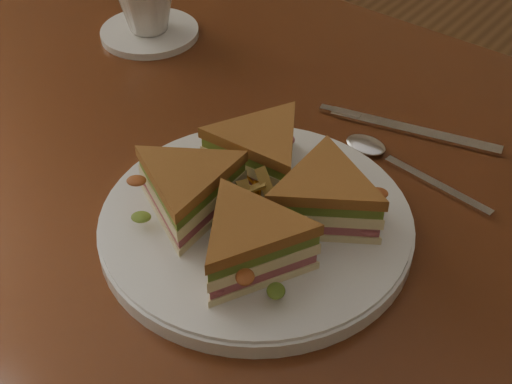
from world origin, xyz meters
TOP-DOWN VIEW (x-y plane):
  - table at (0.00, 0.00)m, footprint 1.20×0.80m
  - plate at (0.02, -0.08)m, footprint 0.31×0.31m
  - sandwich_wedges at (0.02, -0.08)m, footprint 0.28×0.28m
  - crisps_mound at (0.02, -0.08)m, footprint 0.09×0.09m
  - spoon at (0.06, 0.10)m, footprint 0.18×0.04m
  - knife at (0.05, 0.16)m, footprint 0.21×0.07m
  - saucer at (-0.34, 0.14)m, footprint 0.14×0.14m
  - coffee_cup at (-0.34, 0.14)m, footprint 0.10×0.10m

SIDE VIEW (x-z plane):
  - table at x=0.00m, z-range 0.28..1.03m
  - knife at x=0.05m, z-range 0.75..0.75m
  - spoon at x=0.06m, z-range 0.75..0.76m
  - saucer at x=-0.34m, z-range 0.75..0.76m
  - plate at x=0.02m, z-range 0.75..0.77m
  - crisps_mound at x=0.02m, z-range 0.77..0.82m
  - sandwich_wedges at x=0.02m, z-range 0.77..0.82m
  - coffee_cup at x=-0.34m, z-range 0.76..0.84m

